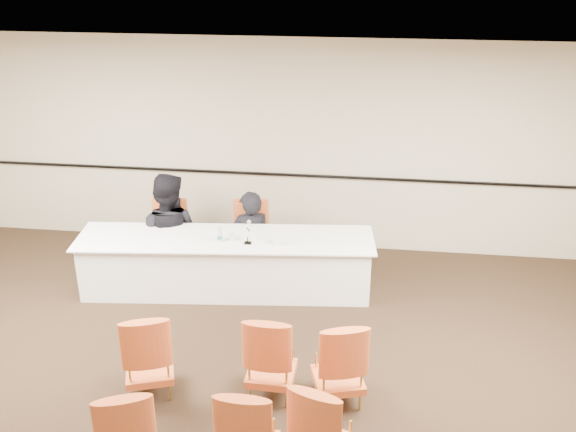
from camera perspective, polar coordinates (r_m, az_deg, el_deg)
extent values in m
plane|color=white|center=(4.80, -6.76, 8.82)|extent=(10.00, 10.00, 0.00)
cube|color=#C0B096|center=(9.00, -0.33, 6.18)|extent=(10.00, 0.04, 3.00)
cube|color=black|center=(9.09, -0.36, 3.70)|extent=(9.80, 0.04, 0.03)
imported|color=black|center=(8.69, -3.35, -2.72)|extent=(0.69, 0.59, 1.60)
imported|color=black|center=(8.81, -10.56, -1.98)|extent=(0.94, 0.76, 1.86)
cube|color=white|center=(7.98, -2.58, -2.07)|extent=(0.36, 0.31, 0.00)
cylinder|color=silver|center=(7.96, -4.97, -1.82)|extent=(0.09, 0.09, 0.10)
cylinder|color=white|center=(7.81, -0.95, -2.12)|extent=(0.11, 0.11, 0.14)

